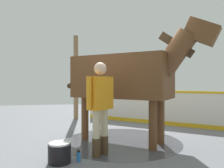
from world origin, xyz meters
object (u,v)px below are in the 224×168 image
object	(u,v)px
horse	(127,76)
wash_bucket	(59,153)
bottle_shampoo	(58,147)
bottle_spray	(79,156)
handler	(100,102)

from	to	relation	value
horse	wash_bucket	size ratio (longest dim) A/B	7.68
horse	bottle_shampoo	world-z (taller)	horse
wash_bucket	horse	bearing A→B (deg)	-53.25
bottle_shampoo	bottle_spray	distance (m)	0.70
horse	handler	size ratio (longest dim) A/B	1.70
handler	wash_bucket	bearing A→B (deg)	67.03
wash_bucket	bottle_spray	size ratio (longest dim) A/B	1.92
bottle_shampoo	bottle_spray	size ratio (longest dim) A/B	1.02
bottle_spray	bottle_shampoo	bearing A→B (deg)	30.46
horse	wash_bucket	world-z (taller)	horse
horse	wash_bucket	bearing A→B (deg)	-104.06
wash_bucket	handler	bearing A→B (deg)	-70.48
horse	handler	distance (m)	1.11
handler	wash_bucket	world-z (taller)	handler
handler	bottle_spray	bearing A→B (deg)	80.23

